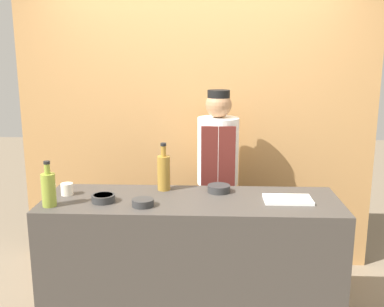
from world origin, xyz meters
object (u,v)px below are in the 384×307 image
Objects in this scene: cutting_board at (288,200)px; bottle_vinegar at (164,172)px; sauce_bowl_brown at (103,198)px; sauce_bowl_orange at (143,202)px; sauce_bowl_green at (219,188)px; cup_cream at (67,189)px; chef_center at (218,180)px; bottle_oil at (49,189)px.

cutting_board is 0.86m from bottle_vinegar.
bottle_vinegar reaches higher than sauce_bowl_brown.
cutting_board is (0.93, 0.14, -0.02)m from sauce_bowl_orange.
sauce_bowl_green reaches higher than sauce_bowl_orange.
sauce_bowl_orange is (0.27, -0.07, -0.00)m from sauce_bowl_brown.
bottle_vinegar reaches higher than cup_cream.
chef_center reaches higher than sauce_bowl_green.
sauce_bowl_orange is 0.37m from bottle_vinegar.
sauce_bowl_green is at bearing 17.94° from sauce_bowl_brown.
cup_cream is (-1.47, 0.07, 0.03)m from cutting_board.
bottle_oil is 1.37m from chef_center.
sauce_bowl_orange is at bearing -171.58° from cutting_board.
bottle_oil is 0.24m from cup_cream.
cutting_board is at bearing -14.12° from bottle_vinegar.
sauce_bowl_orange is 0.09× the size of chef_center.
sauce_bowl_orange is 0.59m from bottle_oil.
bottle_vinegar reaches higher than bottle_oil.
sauce_bowl_brown is 0.45× the size of bottle_vinegar.
sauce_bowl_green is 0.54× the size of bottle_oil.
cup_cream is at bearing -149.14° from chef_center.
sauce_bowl_brown is 0.47m from bottle_vinegar.
sauce_bowl_orange is at bearing -105.57° from bottle_vinegar.
sauce_bowl_brown is at bearing -142.64° from bottle_vinegar.
chef_center reaches higher than cutting_board.
chef_center reaches higher than sauce_bowl_brown.
sauce_bowl_orange is at bearing 2.61° from bottle_oil.
sauce_bowl_orange is 0.94m from cutting_board.
cup_cream is at bearing 80.37° from bottle_oil.
bottle_vinegar is 0.66m from cup_cream.
sauce_bowl_brown is at bearing 165.65° from sauce_bowl_orange.
sauce_bowl_brown is 0.97× the size of sauce_bowl_green.
chef_center reaches higher than sauce_bowl_orange.
bottle_vinegar is 0.21× the size of chef_center.
sauce_bowl_green is at bearing 32.84° from sauce_bowl_orange.
sauce_bowl_green is 0.51m from chef_center.
bottle_vinegar reaches higher than sauce_bowl_green.
sauce_bowl_green is 0.10× the size of chef_center.
bottle_oil is at bearing -151.36° from bottle_vinegar.
sauce_bowl_orange is at bearing -120.45° from chef_center.
bottle_vinegar is (-0.83, 0.21, 0.12)m from cutting_board.
bottle_vinegar is at bearing 165.88° from cutting_board.
sauce_bowl_brown reaches higher than cutting_board.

